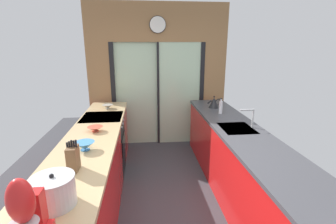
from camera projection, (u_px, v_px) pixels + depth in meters
ground_plane at (167, 193)px, 3.30m from camera, size 5.04×7.60×0.02m
back_wall_unit at (158, 68)px, 4.61m from camera, size 2.64×0.12×2.70m
left_counter_run at (89, 186)px, 2.63m from camera, size 0.62×3.80×0.92m
right_counter_run at (243, 170)px, 2.98m from camera, size 0.62×3.80×0.92m
sink_faucet at (251, 115)px, 3.06m from camera, size 0.19×0.02×0.25m
oven_range at (104, 146)px, 3.71m from camera, size 0.60×0.60×0.92m
mixing_bowl_near at (85, 146)px, 2.43m from camera, size 0.20×0.20×0.09m
mixing_bowl_mid at (95, 129)px, 2.96m from camera, size 0.19×0.19×0.06m
mixing_bowl_far at (108, 106)px, 4.03m from camera, size 0.18×0.18×0.07m
knife_block at (73, 158)px, 2.02m from camera, size 0.09×0.14×0.27m
stand_mixer at (26, 223)px, 1.21m from camera, size 0.17×0.27×0.42m
stock_pot at (54, 191)px, 1.58m from camera, size 0.28×0.28×0.23m
kettle at (214, 103)px, 4.07m from camera, size 0.25×0.17×0.20m
soap_bottle at (221, 107)px, 3.72m from camera, size 0.06×0.06×0.24m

